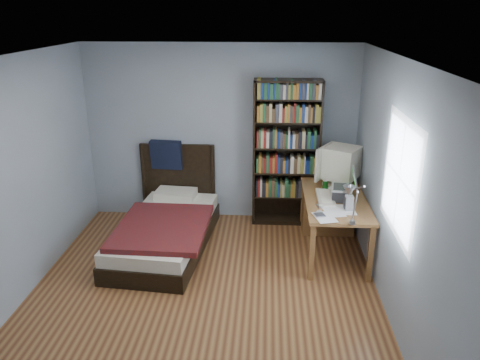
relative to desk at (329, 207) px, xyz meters
The scene contains 14 objects.
room 2.29m from the desk, 133.83° to the right, with size 4.20×4.24×2.50m.
desk is the anchor object (origin of this frame).
crt_monitor 0.62m from the desk, 20.66° to the left, with size 0.63×0.58×0.52m.
laptop 0.66m from the desk, 81.28° to the right, with size 0.36×0.36×0.40m.
desk_lamp 1.75m from the desk, 91.34° to the right, with size 0.23×0.51×0.61m.
keyboard 0.61m from the desk, 104.43° to the right, with size 0.20×0.51×0.04m, color #BAB29B.
speaker 0.92m from the desk, 82.88° to the right, with size 0.09×0.09×0.18m, color gray.
soda_can 0.43m from the desk, 117.20° to the right, with size 0.07×0.07×0.13m, color #06320B.
mouse 0.37m from the desk, 100.89° to the right, with size 0.06×0.11×0.04m, color silver.
phone_silver 0.84m from the desk, 106.61° to the right, with size 0.05×0.10×0.02m, color #BABBBF.
phone_grey 1.03m from the desk, 105.21° to the right, with size 0.05×0.10×0.02m, color gray.
external_drive 1.09m from the desk, 103.71° to the right, with size 0.11×0.11×0.02m, color gray.
bookshelf 0.94m from the desk, 145.56° to the left, with size 0.92×0.30×2.04m.
bed 2.18m from the desk, 169.25° to the right, with size 1.20×2.14×1.16m.
Camera 1 is at (0.65, -4.29, 2.92)m, focal length 35.00 mm.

